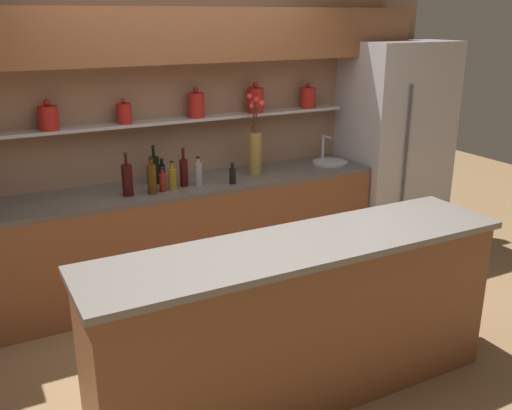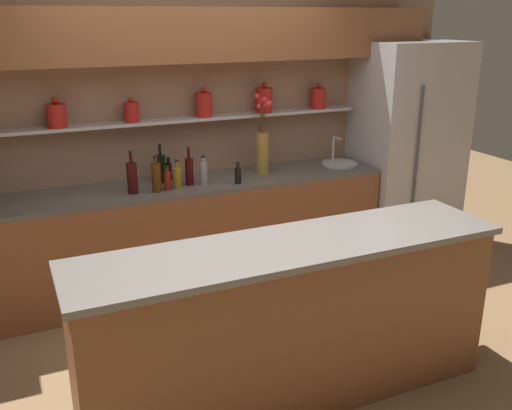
{
  "view_description": "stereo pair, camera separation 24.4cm",
  "coord_description": "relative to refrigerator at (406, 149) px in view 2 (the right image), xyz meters",
  "views": [
    {
      "loc": [
        -1.62,
        -3.01,
        2.24
      ],
      "look_at": [
        0.16,
        0.37,
        0.96
      ],
      "focal_mm": 40.0,
      "sensor_mm": 36.0,
      "label": 1
    },
    {
      "loc": [
        -1.4,
        -3.12,
        2.24
      ],
      "look_at": [
        0.16,
        0.37,
        0.96
      ],
      "focal_mm": 40.0,
      "sensor_mm": 36.0,
      "label": 2
    }
  ],
  "objects": [
    {
      "name": "bottle_wine_1",
      "position": [
        -2.67,
        -0.06,
        0.04
      ],
      "size": [
        0.08,
        0.08,
        0.34
      ],
      "color": "#380C0C",
      "rests_on": "back_counter_unit"
    },
    {
      "name": "bottle_sauce_2",
      "position": [
        -1.82,
        -0.14,
        -0.01
      ],
      "size": [
        0.05,
        0.05,
        0.18
      ],
      "color": "black",
      "rests_on": "back_counter_unit"
    },
    {
      "name": "bottle_oil_3",
      "position": [
        -2.31,
        -0.07,
        0.0
      ],
      "size": [
        0.07,
        0.07,
        0.23
      ],
      "color": "olive",
      "rests_on": "back_counter_unit"
    },
    {
      "name": "refrigerator",
      "position": [
        0.0,
        0.0,
        0.0
      ],
      "size": [
        0.95,
        0.73,
        2.01
      ],
      "color": "#B7B7BC",
      "rests_on": "ground_plane"
    },
    {
      "name": "bottle_spirit_8",
      "position": [
        -2.49,
        -0.1,
        0.03
      ],
      "size": [
        0.07,
        0.07,
        0.29
      ],
      "color": "#4C2D0C",
      "rests_on": "back_counter_unit"
    },
    {
      "name": "back_counter_unit",
      "position": [
        -2.27,
        0.04,
        -0.55
      ],
      "size": [
        3.55,
        0.62,
        0.92
      ],
      "color": "brown",
      "rests_on": "ground_plane"
    },
    {
      "name": "island_counter",
      "position": [
        -2.13,
        -1.69,
        -0.49
      ],
      "size": [
        2.55,
        0.61,
        1.02
      ],
      "color": "brown",
      "rests_on": "ground_plane"
    },
    {
      "name": "back_wall_unit",
      "position": [
        -2.13,
        0.33,
        0.54
      ],
      "size": [
        5.2,
        0.44,
        2.6
      ],
      "color": "#937056",
      "rests_on": "ground_plane"
    },
    {
      "name": "sink_fixture",
      "position": [
        -0.72,
        0.05,
        -0.07
      ],
      "size": [
        0.33,
        0.33,
        0.25
      ],
      "color": "#B7B7BC",
      "rests_on": "back_counter_unit"
    },
    {
      "name": "ground_plane",
      "position": [
        -2.13,
        -1.2,
        -1.01
      ],
      "size": [
        12.0,
        12.0,
        0.0
      ],
      "primitive_type": "plane",
      "color": "olive"
    },
    {
      "name": "flower_vase",
      "position": [
        -1.51,
        0.04,
        0.16
      ],
      "size": [
        0.15,
        0.16,
        0.69
      ],
      "color": "olive",
      "rests_on": "back_counter_unit"
    },
    {
      "name": "bottle_sauce_5",
      "position": [
        -2.4,
        -0.08,
        -0.0
      ],
      "size": [
        0.05,
        0.05,
        0.19
      ],
      "color": "maroon",
      "rests_on": "back_counter_unit"
    },
    {
      "name": "bottle_wine_4",
      "position": [
        -2.19,
        -0.02,
        0.03
      ],
      "size": [
        0.07,
        0.07,
        0.31
      ],
      "color": "#380C0C",
      "rests_on": "back_counter_unit"
    },
    {
      "name": "bottle_wine_7",
      "position": [
        -2.38,
        0.16,
        0.03
      ],
      "size": [
        0.08,
        0.08,
        0.32
      ],
      "color": "black",
      "rests_on": "back_counter_unit"
    },
    {
      "name": "bottle_sauce_0",
      "position": [
        -2.31,
        0.19,
        -0.0
      ],
      "size": [
        0.05,
        0.05,
        0.2
      ],
      "color": "black",
      "rests_on": "back_counter_unit"
    },
    {
      "name": "bottle_spirit_6",
      "position": [
        -2.09,
        -0.06,
        0.01
      ],
      "size": [
        0.06,
        0.06,
        0.24
      ],
      "color": "gray",
      "rests_on": "back_counter_unit"
    }
  ]
}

